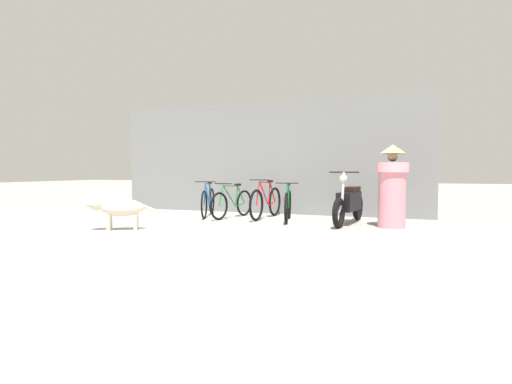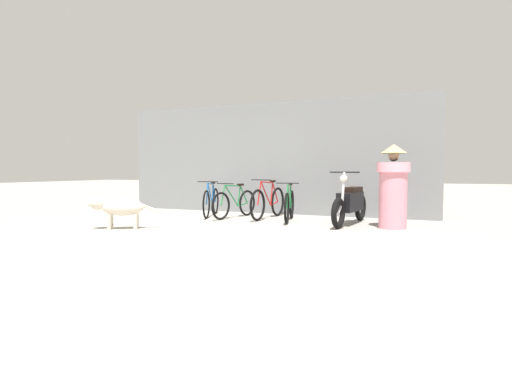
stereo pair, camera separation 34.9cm
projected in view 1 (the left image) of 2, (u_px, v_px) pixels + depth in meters
The scene contains 9 objects.
ground_plane at pixel (204, 232), 6.99m from camera, with size 60.00×60.00×0.00m, color #9E998E.
shop_wall_back at pixel (265, 158), 10.01m from camera, with size 7.96×0.20×2.76m.
bicycle_0 at pixel (208, 202), 9.31m from camera, with size 0.59×1.60×0.83m.
bicycle_1 at pixel (232, 203), 9.02m from camera, with size 0.48×1.56×0.80m.
bicycle_2 at pixel (266, 202), 8.91m from camera, with size 0.46×1.73×0.88m.
bicycle_3 at pixel (288, 205), 8.47m from camera, with size 0.49×1.59×0.83m.
motorcycle at pixel (349, 203), 8.00m from camera, with size 0.58×1.97×1.05m.
stray_dog at pixel (117, 208), 7.16m from camera, with size 1.18×0.73×0.62m.
person_in_robes at pixel (392, 186), 7.47m from camera, with size 0.78×0.78×1.56m.
Camera 1 is at (3.25, -6.20, 1.07)m, focal length 28.00 mm.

